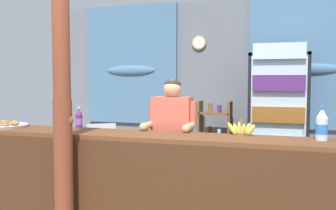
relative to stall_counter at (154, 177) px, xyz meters
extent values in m
plane|color=gray|center=(0.04, 0.86, -0.60)|extent=(7.44, 7.44, 0.00)
cube|color=slate|center=(0.04, 2.56, 0.75)|extent=(5.56, 0.12, 2.70)
cube|color=teal|center=(-1.27, 2.47, 1.14)|extent=(1.55, 0.04, 1.91)
ellipsoid|color=teal|center=(-1.27, 2.45, 1.04)|extent=(0.85, 0.10, 0.16)
cube|color=teal|center=(1.44, 2.47, 1.14)|extent=(1.65, 0.04, 1.91)
ellipsoid|color=teal|center=(1.44, 2.45, 1.04)|extent=(0.91, 0.10, 0.16)
cylinder|color=tan|center=(-0.14, 2.48, 1.46)|extent=(0.22, 0.03, 0.22)
cylinder|color=white|center=(-0.14, 2.47, 1.46)|extent=(0.19, 0.01, 0.19)
cube|color=beige|center=(1.21, 2.48, 0.99)|extent=(0.24, 0.02, 0.18)
cube|color=brown|center=(0.00, 0.12, 0.36)|extent=(4.16, 0.51, 0.04)
cube|color=#432715|center=(0.00, -0.12, -0.13)|extent=(4.16, 0.04, 0.94)
cylinder|color=brown|center=(-0.78, -0.26, 0.05)|extent=(0.17, 0.17, 1.32)
cylinder|color=brown|center=(-0.78, -0.26, 1.37)|extent=(0.16, 0.16, 1.32)
ellipsoid|color=brown|center=(-0.71, -0.26, 0.52)|extent=(0.06, 0.05, 0.08)
cube|color=black|center=(1.06, 2.26, 0.32)|extent=(0.76, 0.04, 1.84)
cube|color=black|center=(0.70, 1.99, 0.32)|extent=(0.04, 0.58, 1.84)
cube|color=black|center=(1.41, 1.99, 0.32)|extent=(0.04, 0.58, 1.84)
cube|color=black|center=(1.06, 1.99, 1.22)|extent=(0.76, 0.58, 0.04)
cube|color=black|center=(1.06, 1.99, -0.56)|extent=(0.76, 0.58, 0.08)
cube|color=silver|center=(1.06, 1.72, 0.37)|extent=(0.70, 0.02, 1.68)
cylinder|color=#B7B7BC|center=(1.37, 1.68, 0.32)|extent=(0.02, 0.02, 0.40)
cube|color=silver|center=(1.06, 1.99, -0.06)|extent=(0.68, 0.50, 0.02)
cube|color=silver|center=(1.06, 1.88, 0.05)|extent=(0.64, 0.46, 0.20)
cube|color=silver|center=(1.06, 1.99, 0.34)|extent=(0.68, 0.50, 0.02)
cube|color=brown|center=(1.06, 1.88, 0.45)|extent=(0.64, 0.46, 0.20)
cube|color=silver|center=(1.06, 1.99, 0.74)|extent=(0.68, 0.50, 0.02)
cube|color=#56286B|center=(1.06, 1.88, 0.85)|extent=(0.64, 0.46, 0.20)
cube|color=silver|center=(1.06, 1.99, 1.14)|extent=(0.68, 0.50, 0.02)
cube|color=silver|center=(1.06, 1.88, 1.25)|extent=(0.64, 0.46, 0.20)
cube|color=brown|center=(-0.05, 2.18, -0.01)|extent=(0.04, 0.28, 1.19)
cube|color=brown|center=(0.39, 2.18, -0.01)|extent=(0.04, 0.28, 1.19)
cube|color=brown|center=(0.17, 2.18, 0.40)|extent=(0.44, 0.28, 0.02)
cylinder|color=brown|center=(0.10, 2.18, 0.48)|extent=(0.06, 0.06, 0.13)
cylinder|color=#56286B|center=(0.24, 2.18, 0.47)|extent=(0.06, 0.06, 0.11)
cube|color=brown|center=(0.17, 2.18, 0.05)|extent=(0.44, 0.28, 0.02)
cylinder|color=black|center=(0.10, 2.18, 0.13)|extent=(0.05, 0.05, 0.15)
cylinder|color=silver|center=(0.24, 2.18, 0.12)|extent=(0.06, 0.06, 0.11)
cube|color=brown|center=(0.17, 2.18, -0.31)|extent=(0.44, 0.28, 0.02)
cylinder|color=#75C64C|center=(0.10, 2.18, -0.24)|extent=(0.07, 0.07, 0.12)
cylinder|color=orange|center=(0.24, 2.18, -0.25)|extent=(0.06, 0.06, 0.10)
cube|color=silver|center=(-1.26, 1.48, -0.16)|extent=(0.62, 0.62, 0.04)
cube|color=silver|center=(-1.39, 1.64, 0.06)|extent=(0.35, 0.30, 0.40)
cylinder|color=silver|center=(-1.28, 1.22, -0.38)|extent=(0.04, 0.04, 0.44)
cylinder|color=silver|center=(-0.99, 1.46, -0.38)|extent=(0.04, 0.04, 0.44)
cylinder|color=silver|center=(-1.53, 1.51, -0.38)|extent=(0.04, 0.04, 0.44)
cylinder|color=silver|center=(-1.24, 1.75, -0.38)|extent=(0.04, 0.04, 0.44)
cube|color=silver|center=(-1.41, 1.36, -0.04)|extent=(0.28, 0.33, 0.03)
cube|color=silver|center=(-1.11, 1.61, -0.04)|extent=(0.28, 0.33, 0.03)
cylinder|color=#28282D|center=(-0.09, 0.58, -0.20)|extent=(0.11, 0.11, 0.81)
cylinder|color=#28282D|center=(0.09, 0.58, -0.20)|extent=(0.11, 0.11, 0.81)
cube|color=#D15B47|center=(0.00, 0.58, 0.46)|extent=(0.41, 0.20, 0.51)
sphere|color=tan|center=(0.00, 0.58, 0.79)|extent=(0.19, 0.19, 0.19)
ellipsoid|color=#2D2319|center=(0.00, 0.59, 0.84)|extent=(0.18, 0.18, 0.10)
cylinder|color=#D15B47|center=(-0.22, 0.58, 0.54)|extent=(0.08, 0.08, 0.25)
cylinder|color=tan|center=(-0.22, 0.43, 0.42)|extent=(0.07, 0.26, 0.07)
sphere|color=tan|center=(-0.22, 0.30, 0.42)|extent=(0.08, 0.08, 0.08)
cylinder|color=#D15B47|center=(0.22, 0.58, 0.54)|extent=(0.08, 0.08, 0.25)
cylinder|color=tan|center=(0.22, 0.43, 0.42)|extent=(0.07, 0.26, 0.07)
sphere|color=tan|center=(0.22, 0.30, 0.42)|extent=(0.08, 0.08, 0.08)
cylinder|color=silver|center=(1.43, 0.21, 0.47)|extent=(0.10, 0.10, 0.19)
cone|color=silver|center=(1.43, 0.21, 0.61)|extent=(0.10, 0.10, 0.09)
cylinder|color=blue|center=(1.43, 0.21, 0.67)|extent=(0.04, 0.04, 0.03)
cylinder|color=blue|center=(1.43, 0.21, 0.47)|extent=(0.10, 0.10, 0.08)
cylinder|color=#56286B|center=(-0.94, 0.28, 0.45)|extent=(0.07, 0.07, 0.15)
cone|color=#56286B|center=(-0.94, 0.28, 0.56)|extent=(0.07, 0.07, 0.07)
cylinder|color=silver|center=(-0.94, 0.28, 0.60)|extent=(0.03, 0.03, 0.02)
cylinder|color=purple|center=(-0.94, 0.28, 0.45)|extent=(0.07, 0.07, 0.07)
cylinder|color=#BCBCC1|center=(-1.75, 0.16, 0.39)|extent=(0.42, 0.42, 0.02)
torus|color=#BCBCC1|center=(-1.75, 0.16, 0.40)|extent=(0.44, 0.44, 0.02)
ellipsoid|color=#B2753D|center=(-1.66, 0.17, 0.42)|extent=(0.11, 0.06, 0.06)
ellipsoid|color=#A36638|center=(-1.73, 0.24, 0.41)|extent=(0.08, 0.07, 0.04)
ellipsoid|color=#A36638|center=(-1.82, 0.19, 0.42)|extent=(0.11, 0.08, 0.06)
ellipsoid|color=#A36638|center=(-1.69, 0.05, 0.41)|extent=(0.10, 0.08, 0.04)
ellipsoid|color=#CCC14C|center=(0.66, 0.29, 0.44)|extent=(0.10, 0.04, 0.13)
ellipsoid|color=#CCC14C|center=(0.70, 0.31, 0.43)|extent=(0.07, 0.04, 0.12)
ellipsoid|color=#CCC14C|center=(0.73, 0.32, 0.44)|extent=(0.05, 0.03, 0.13)
ellipsoid|color=#CCC14C|center=(0.77, 0.30, 0.43)|extent=(0.06, 0.04, 0.12)
ellipsoid|color=#CCC14C|center=(0.80, 0.31, 0.43)|extent=(0.08, 0.04, 0.13)
ellipsoid|color=#CCC14C|center=(0.84, 0.29, 0.43)|extent=(0.10, 0.04, 0.12)
cylinder|color=olive|center=(0.75, 0.31, 0.51)|extent=(0.02, 0.02, 0.05)
camera|label=1|loc=(1.11, -3.13, 0.89)|focal=39.45mm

